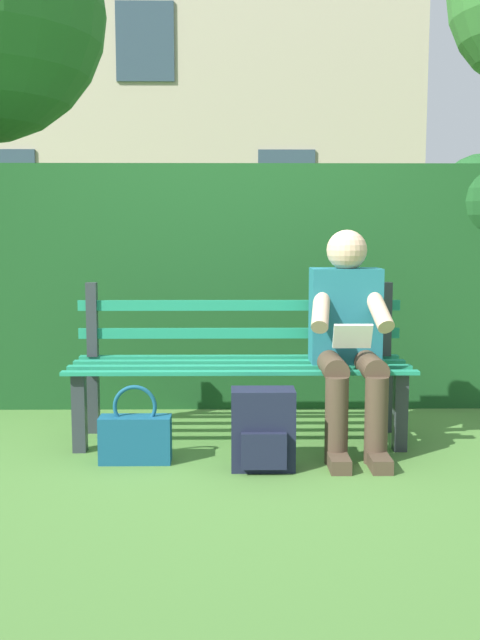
{
  "coord_description": "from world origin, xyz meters",
  "views": [
    {
      "loc": [
        0.05,
        3.97,
        1.16
      ],
      "look_at": [
        0.0,
        0.1,
        0.69
      ],
      "focal_mm": 41.01,
      "sensor_mm": 36.0,
      "label": 1
    }
  ],
  "objects_px": {
    "park_bench": "(240,363)",
    "backpack": "(263,430)",
    "person_seated": "(348,333)",
    "handbag": "(135,437)"
  },
  "relations": [
    {
      "from": "park_bench",
      "to": "backpack",
      "type": "bearing_deg",
      "value": 101.13
    },
    {
      "from": "person_seated",
      "to": "backpack",
      "type": "xyz_separation_m",
      "value": [
        0.47,
        0.38,
        -0.43
      ]
    },
    {
      "from": "handbag",
      "to": "person_seated",
      "type": "bearing_deg",
      "value": -166.13
    },
    {
      "from": "park_bench",
      "to": "handbag",
      "type": "distance_m",
      "value": 0.75
    },
    {
      "from": "person_seated",
      "to": "park_bench",
      "type": "bearing_deg",
      "value": -16.34
    },
    {
      "from": "park_bench",
      "to": "person_seated",
      "type": "relative_size",
      "value": 1.59
    },
    {
      "from": "backpack",
      "to": "person_seated",
      "type": "bearing_deg",
      "value": -141.19
    },
    {
      "from": "backpack",
      "to": "handbag",
      "type": "bearing_deg",
      "value": -9.34
    },
    {
      "from": "backpack",
      "to": "park_bench",
      "type": "bearing_deg",
      "value": -78.87
    },
    {
      "from": "park_bench",
      "to": "handbag",
      "type": "bearing_deg",
      "value": 39.91
    }
  ]
}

